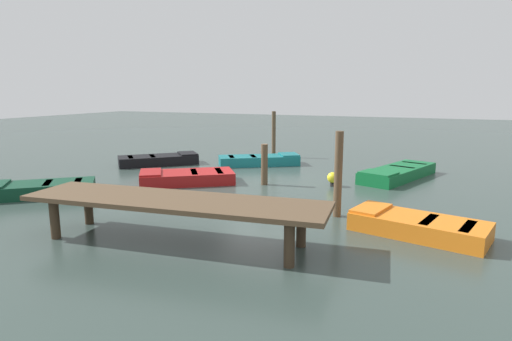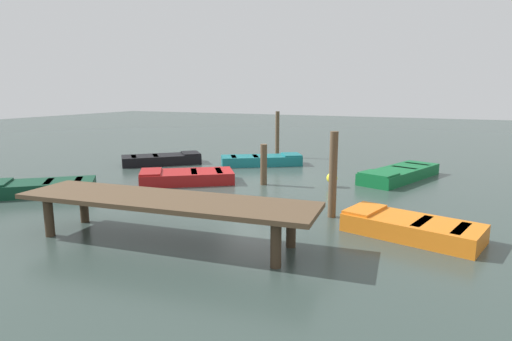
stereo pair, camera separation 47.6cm
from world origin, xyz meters
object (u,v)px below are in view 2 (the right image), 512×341
rowboat_green (399,174)px  rowboat_black (162,159)px  mooring_piling_mid_right (264,165)px  marker_buoy (332,178)px  rowboat_red (186,177)px  mooring_piling_far_right (333,175)px  dock_segment (165,203)px  rowboat_teal (262,160)px  mooring_piling_center (277,134)px  rowboat_dark_green (40,187)px  rowboat_orange (411,227)px

rowboat_green → rowboat_black: bearing=-65.0°
mooring_piling_mid_right → marker_buoy: (-2.20, -0.65, -0.41)m
rowboat_red → mooring_piling_far_right: (-5.67, 1.89, 0.87)m
dock_segment → mooring_piling_far_right: 4.24m
rowboat_teal → mooring_piling_far_right: mooring_piling_far_right is taller
rowboat_red → mooring_piling_mid_right: mooring_piling_mid_right is taller
rowboat_green → mooring_piling_far_right: bearing=9.5°
mooring_piling_far_right → rowboat_black: bearing=-27.9°
rowboat_red → mooring_piling_center: 6.88m
marker_buoy → rowboat_teal: bearing=-37.0°
rowboat_teal → rowboat_dark_green: 8.72m
rowboat_green → dock_segment: bearing=-3.3°
rowboat_black → rowboat_dark_green: same height
rowboat_red → rowboat_teal: same height
rowboat_red → dock_segment: bearing=84.7°
rowboat_teal → rowboat_green: bearing=-39.2°
rowboat_red → rowboat_orange: 8.06m
dock_segment → rowboat_orange: size_ratio=2.16×
mooring_piling_mid_right → mooring_piling_far_right: bearing=138.6°
rowboat_dark_green → mooring_piling_far_right: (-8.83, -1.43, 0.87)m
rowboat_green → rowboat_dark_green: size_ratio=1.31×
rowboat_teal → rowboat_black: size_ratio=1.07×
rowboat_red → rowboat_teal: (-0.91, -4.40, -0.00)m
rowboat_black → mooring_piling_far_right: size_ratio=1.50×
rowboat_red → rowboat_teal: bearing=-136.9°
mooring_piling_far_right → mooring_piling_mid_right: bearing=-41.4°
rowboat_black → mooring_piling_center: bearing=3.3°
rowboat_red → mooring_piling_mid_right: bearing=163.0°
rowboat_green → rowboat_orange: 6.38m
marker_buoy → rowboat_orange: bearing=124.9°
rowboat_red → mooring_piling_mid_right: size_ratio=2.46×
rowboat_dark_green → mooring_piling_far_right: bearing=148.8°
rowboat_orange → mooring_piling_center: mooring_piling_center is taller
rowboat_black → mooring_piling_mid_right: bearing=-62.1°
rowboat_green → marker_buoy: (1.89, 2.22, 0.07)m
dock_segment → marker_buoy: (-1.83, -6.61, -0.56)m
rowboat_dark_green → mooring_piling_mid_right: (-5.73, -4.16, 0.48)m
marker_buoy → mooring_piling_mid_right: bearing=16.4°
mooring_piling_far_right → rowboat_teal: bearing=-52.9°
rowboat_teal → rowboat_black: 4.36m
rowboat_black → dock_segment: bearing=-95.8°
rowboat_teal → rowboat_orange: bearing=-78.5°
rowboat_green → rowboat_orange: size_ratio=1.37×
marker_buoy → rowboat_black: bearing=-9.3°
rowboat_orange → mooring_piling_mid_right: size_ratio=2.20×
dock_segment → rowboat_teal: size_ratio=1.90×
dock_segment → rowboat_green: (-3.72, -8.82, -0.63)m
rowboat_red → marker_buoy: size_ratio=7.15×
rowboat_dark_green → rowboat_teal: bearing=-158.2°
rowboat_red → marker_buoy: 4.99m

